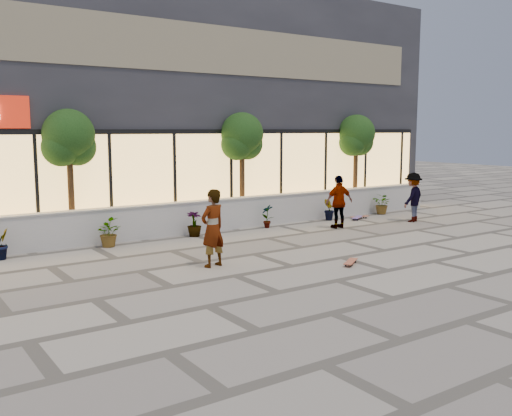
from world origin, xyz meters
TOP-DOWN VIEW (x-y plane):
  - ground at (0.00, 0.00)m, footprint 80.00×80.00m
  - planter_wall at (0.00, 7.00)m, footprint 22.00×0.42m
  - retail_building at (-0.00, 12.49)m, footprint 24.00×9.17m
  - shrub_b at (-5.70, 6.45)m, footprint 0.57×0.57m
  - shrub_c at (-2.90, 6.45)m, footprint 0.68×0.77m
  - shrub_d at (-0.10, 6.45)m, footprint 0.64×0.64m
  - shrub_e at (2.70, 6.45)m, footprint 0.46×0.35m
  - shrub_f at (5.50, 6.45)m, footprint 0.55×0.57m
  - shrub_g at (8.30, 6.45)m, footprint 0.77×0.84m
  - tree_midwest at (-3.50, 7.70)m, footprint 1.60×1.50m
  - tree_mideast at (2.50, 7.70)m, footprint 1.60×1.50m
  - tree_east at (8.00, 7.70)m, footprint 1.60×1.50m
  - skater_center at (-1.61, 2.69)m, footprint 0.78×0.61m
  - skater_right_near at (4.66, 5.03)m, footprint 1.09×0.55m
  - skater_right_far at (7.82, 4.55)m, footprint 1.30×0.97m
  - skateboard_center at (1.30, 0.94)m, footprint 0.74×0.58m
  - skateboard_right_near at (6.73, 6.11)m, footprint 0.78×0.27m
  - skateboard_right_far at (6.50, 6.00)m, footprint 0.84×0.60m

SIDE VIEW (x-z plane):
  - ground at x=0.00m, z-range 0.00..0.00m
  - skateboard_center at x=1.30m, z-range 0.03..0.12m
  - skateboard_right_near at x=6.73m, z-range 0.03..0.12m
  - skateboard_right_far at x=6.50m, z-range 0.03..0.13m
  - shrub_b at x=-5.70m, z-range 0.00..0.81m
  - shrub_c at x=-2.90m, z-range 0.00..0.81m
  - shrub_d at x=-0.10m, z-range 0.00..0.81m
  - shrub_e at x=2.70m, z-range 0.00..0.81m
  - shrub_f at x=5.50m, z-range 0.00..0.81m
  - shrub_g at x=8.30m, z-range 0.00..0.81m
  - planter_wall at x=0.00m, z-range 0.00..1.04m
  - skater_right_far at x=7.82m, z-range 0.00..1.78m
  - skater_right_near at x=4.66m, z-range 0.00..1.80m
  - skater_center at x=-1.61m, z-range 0.00..1.90m
  - tree_midwest at x=-3.50m, z-range 1.03..4.94m
  - tree_mideast at x=2.50m, z-range 1.03..4.94m
  - tree_east at x=8.00m, z-range 1.03..4.94m
  - retail_building at x=0.00m, z-range 0.00..8.50m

